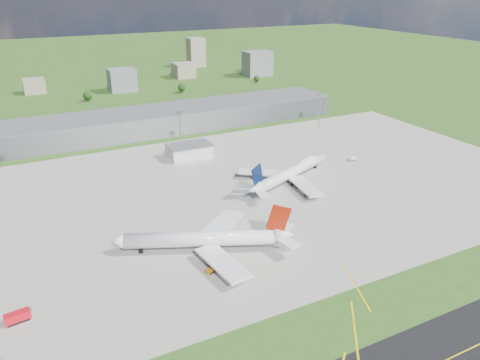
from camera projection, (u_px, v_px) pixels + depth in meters
name	position (u px, v px, depth m)	size (l,w,h in m)	color
ground	(151.00, 138.00, 332.33)	(1400.00, 1400.00, 0.00)	#31531A
apron	(231.00, 193.00, 246.32)	(360.00, 190.00, 0.08)	gray
terminal	(144.00, 122.00, 341.66)	(300.00, 42.00, 15.00)	slate
ops_building	(189.00, 151.00, 293.93)	(26.00, 16.00, 8.00)	silver
mast_center	(180.00, 124.00, 300.82)	(3.50, 2.00, 25.90)	gray
mast_east	(320.00, 105.00, 346.54)	(3.50, 2.00, 25.90)	gray
airliner_red_twin	(207.00, 239.00, 191.28)	(71.23, 53.73, 20.63)	white
airliner_blue_quad	(292.00, 172.00, 259.40)	(68.67, 52.28, 18.79)	white
fire_truck	(17.00, 317.00, 152.74)	(8.27, 3.99, 3.53)	red
tug_yellow	(210.00, 271.00, 178.70)	(3.95, 3.20, 1.73)	#BD730B
van_white_near	(291.00, 180.00, 258.67)	(2.61, 4.99, 2.47)	white
van_white_far	(352.00, 159.00, 289.43)	(4.86, 3.20, 2.33)	white
bldg_cw	(34.00, 86.00, 460.35)	(20.00, 18.00, 14.00)	gray
bldg_c	(122.00, 80.00, 467.43)	(26.00, 20.00, 22.00)	slate
bldg_ce	(183.00, 70.00, 534.65)	(22.00, 24.00, 16.00)	gray
bldg_e	(257.00, 64.00, 540.95)	(30.00, 22.00, 28.00)	slate
bldg_tall_e	(196.00, 52.00, 596.51)	(20.00, 18.00, 36.00)	gray
tree_c	(87.00, 95.00, 428.26)	(8.10, 8.10, 9.90)	#382314
tree_e	(182.00, 87.00, 461.70)	(7.65, 7.65, 9.35)	#382314
tree_far_e	(257.00, 79.00, 507.69)	(6.30, 6.30, 7.70)	#382314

